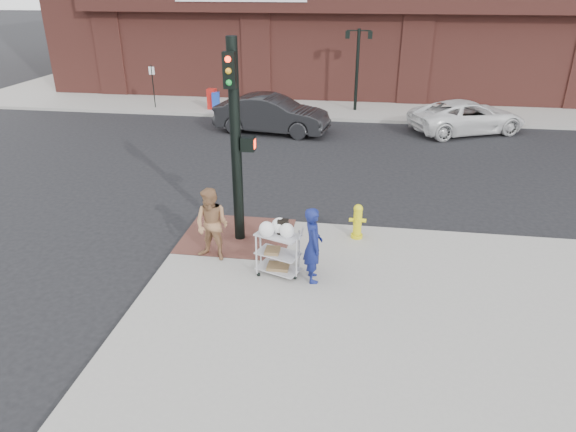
% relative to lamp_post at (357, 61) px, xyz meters
% --- Properties ---
extents(ground, '(220.00, 220.00, 0.00)m').
position_rel_lamp_post_xyz_m(ground, '(-2.00, -16.00, -2.62)').
color(ground, black).
rests_on(ground, ground).
extents(sidewalk_far, '(65.00, 36.00, 0.15)m').
position_rel_lamp_post_xyz_m(sidewalk_far, '(10.50, 16.00, -2.54)').
color(sidewalk_far, gray).
rests_on(sidewalk_far, ground).
extents(brick_curb_ramp, '(2.80, 2.40, 0.01)m').
position_rel_lamp_post_xyz_m(brick_curb_ramp, '(-2.60, -15.10, -2.46)').
color(brick_curb_ramp, brown).
rests_on(brick_curb_ramp, sidewalk_near).
extents(lamp_post, '(1.32, 0.22, 4.00)m').
position_rel_lamp_post_xyz_m(lamp_post, '(0.00, 0.00, 0.00)').
color(lamp_post, black).
rests_on(lamp_post, sidewalk_far).
extents(parking_sign, '(0.05, 0.05, 2.20)m').
position_rel_lamp_post_xyz_m(parking_sign, '(-10.50, -1.00, -1.37)').
color(parking_sign, black).
rests_on(parking_sign, sidewalk_far).
extents(traffic_signal_pole, '(0.61, 0.51, 5.00)m').
position_rel_lamp_post_xyz_m(traffic_signal_pole, '(-2.48, -15.23, 0.21)').
color(traffic_signal_pole, black).
rests_on(traffic_signal_pole, sidewalk_near).
extents(woman_blue, '(0.57, 0.72, 1.74)m').
position_rel_lamp_post_xyz_m(woman_blue, '(-0.42, -16.95, -1.60)').
color(woman_blue, navy).
rests_on(woman_blue, sidewalk_near).
extents(pedestrian_tan, '(1.01, 0.88, 1.78)m').
position_rel_lamp_post_xyz_m(pedestrian_tan, '(-2.87, -16.35, -1.58)').
color(pedestrian_tan, '#976A47').
rests_on(pedestrian_tan, sidewalk_near).
extents(sedan_dark, '(5.26, 2.46, 1.67)m').
position_rel_lamp_post_xyz_m(sedan_dark, '(-3.58, -4.46, -1.78)').
color(sedan_dark, black).
rests_on(sedan_dark, ground).
extents(minivan_white, '(5.69, 4.27, 1.44)m').
position_rel_lamp_post_xyz_m(minivan_white, '(5.09, -3.12, -1.90)').
color(minivan_white, white).
rests_on(minivan_white, ground).
extents(utility_cart, '(1.09, 0.83, 1.34)m').
position_rel_lamp_post_xyz_m(utility_cart, '(-1.22, -16.80, -1.86)').
color(utility_cart, '#AEAEB3').
rests_on(utility_cart, sidewalk_near).
extents(fire_hydrant, '(0.44, 0.31, 0.93)m').
position_rel_lamp_post_xyz_m(fire_hydrant, '(0.51, -14.72, -1.99)').
color(fire_hydrant, yellow).
rests_on(fire_hydrant, sidewalk_near).
extents(newsbox_red, '(0.46, 0.42, 1.04)m').
position_rel_lamp_post_xyz_m(newsbox_red, '(-7.40, -0.89, -1.95)').
color(newsbox_red, '#B51A14').
rests_on(newsbox_red, sidewalk_far).
extents(newsbox_blue, '(0.43, 0.40, 0.90)m').
position_rel_lamp_post_xyz_m(newsbox_blue, '(-7.13, -1.08, -2.02)').
color(newsbox_blue, '#1B41B3').
rests_on(newsbox_blue, sidewalk_far).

